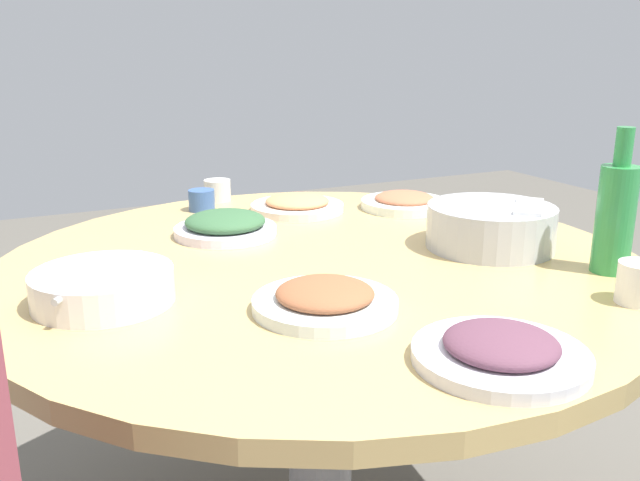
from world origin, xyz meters
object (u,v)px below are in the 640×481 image
Objects in this scene: tea_cup_near at (202,200)px; tea_cup_far at (639,283)px; dish_eggplant at (501,350)px; green_bottle at (615,215)px; dish_shrimp at (297,205)px; round_dining_table at (320,319)px; dish_greens at (225,225)px; dish_stirfry at (325,299)px; rice_bowl at (491,226)px; soup_bowl at (103,287)px; dish_tofu_braise at (404,202)px; tea_cup_side at (217,190)px.

tea_cup_near is 0.94× the size of tea_cup_far.
dish_eggplant is 1.07m from tea_cup_near.
green_bottle is (0.46, 0.22, 0.10)m from dish_eggplant.
dish_shrimp is at bearing -27.18° from tea_cup_near.
round_dining_table is 0.56m from tea_cup_near.
dish_greens is 0.97× the size of dish_stirfry.
tea_cup_far is (0.50, -0.72, 0.01)m from dish_greens.
dish_eggplant is (0.02, -0.54, 0.15)m from round_dining_table.
soup_bowl is (-0.81, 0.03, -0.02)m from rice_bowl.
rice_bowl is 0.60m from dish_greens.
tea_cup_near is (0.34, 0.58, 0.00)m from soup_bowl.
dish_shrimp is at bearing 72.54° from round_dining_table.
green_bottle reaches higher than dish_tofu_braise.
rice_bowl is 0.98× the size of green_bottle.
round_dining_table is 0.42m from rice_bowl.
tea_cup_far reaches higher than dish_stirfry.
tea_cup_near is at bearing -127.68° from tea_cup_side.
dish_eggplant is (-0.11, -0.95, 0.00)m from dish_shrimp.
dish_shrimp is at bearing 106.55° from tea_cup_far.
dish_eggplant is at bearing -87.71° from tea_cup_side.
tea_cup_side is at bearing 58.45° from soup_bowl.
rice_bowl is at bearing -60.57° from tea_cup_side.
dish_stirfry is at bearing 115.35° from dish_eggplant.
dish_greens is at bearing -94.25° from tea_cup_near.
green_bottle reaches higher than dish_shrimp.
dish_tofu_braise is at bearing 65.75° from dish_eggplant.
dish_eggplant is at bearing -96.49° from dish_shrimp.
tea_cup_far is 1.00× the size of tea_cup_side.
tea_cup_far is (0.39, -0.46, 0.17)m from round_dining_table.
rice_bowl is 1.16× the size of dish_greens.
round_dining_table is at bearing 130.14° from tea_cup_far.
rice_bowl is 1.18× the size of dish_tofu_braise.
tea_cup_side is at bearing 92.29° from dish_eggplant.
rice_bowl reaches higher than dish_greens.
dish_shrimp is at bearing 83.51° from dish_eggplant.
round_dining_table is at bearing -107.46° from dish_shrimp.
rice_bowl is 0.81m from soup_bowl.
dish_tofu_braise is at bearing 37.74° from round_dining_table.
round_dining_table is 0.47m from soup_bowl.
tea_cup_far is at bearing -55.03° from dish_greens.
tea_cup_near is (-0.58, 0.84, -0.09)m from green_bottle.
dish_greens is 3.20× the size of tea_cup_side.
soup_bowl is at bearing 149.31° from dish_stirfry.
soup_bowl reaches higher than dish_eggplant.
tea_cup_side is (0.09, 0.87, 0.01)m from dish_stirfry.
dish_shrimp is at bearing 69.94° from dish_stirfry.
tea_cup_far is at bearing -69.12° from tea_cup_side.
tea_cup_far reaches higher than tea_cup_side.
dish_stirfry is at bearing -95.74° from tea_cup_side.
round_dining_table is at bearing -142.26° from dish_tofu_braise.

